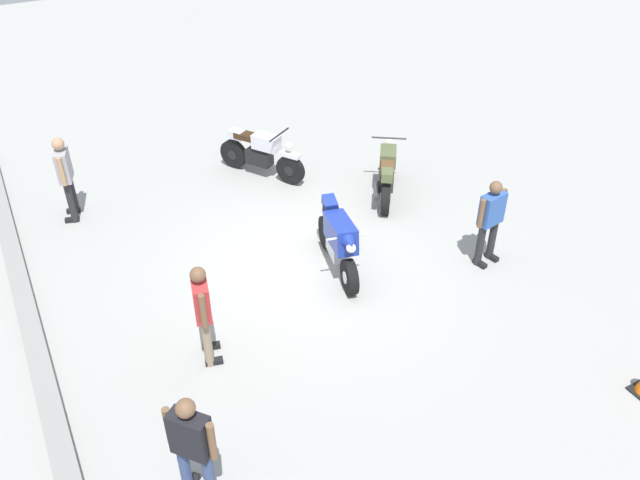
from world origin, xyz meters
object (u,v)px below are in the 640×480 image
person_in_black_shirt (192,444)px  person_in_gray_shirt (65,173)px  person_in_red_shirt (203,309)px  motorcycle_silver_cruiser (261,153)px  person_in_blue_shirt (491,218)px  motorcycle_olive_vintage (387,174)px  motorcycle_blue_sportbike (339,240)px

person_in_black_shirt → person_in_gray_shirt: bearing=51.3°
person_in_red_shirt → person_in_black_shirt: size_ratio=1.00×
motorcycle_silver_cruiser → person_in_blue_shirt: size_ratio=1.14×
person_in_blue_shirt → person_in_black_shirt: size_ratio=0.98×
motorcycle_olive_vintage → person_in_red_shirt: (-2.64, 4.79, 0.45)m
motorcycle_blue_sportbike → person_in_blue_shirt: (-1.03, -2.36, 0.31)m
motorcycle_silver_cruiser → person_in_blue_shirt: 5.19m
motorcycle_silver_cruiser → person_in_black_shirt: 7.73m
motorcycle_silver_cruiser → motorcycle_olive_vintage: motorcycle_silver_cruiser is taller
motorcycle_blue_sportbike → person_in_blue_shirt: 2.60m
person_in_blue_shirt → person_in_gray_shirt: bearing=-138.3°
motorcycle_olive_vintage → motorcycle_silver_cruiser: bearing=78.0°
motorcycle_blue_sportbike → person_in_gray_shirt: size_ratio=1.15×
person_in_gray_shirt → person_in_black_shirt: (-6.91, -0.10, -0.03)m
motorcycle_olive_vintage → motorcycle_blue_sportbike: 2.65m
person_in_blue_shirt → motorcycle_olive_vintage: bearing=177.0°
person_in_black_shirt → motorcycle_olive_vintage: bearing=0.5°
motorcycle_olive_vintage → person_in_red_shirt: size_ratio=1.04×
motorcycle_silver_cruiser → person_in_red_shirt: size_ratio=1.11×
motorcycle_silver_cruiser → person_in_gray_shirt: (0.18, 3.87, 0.44)m
motorcycle_olive_vintage → person_in_black_shirt: person_in_black_shirt is taller
motorcycle_olive_vintage → person_in_red_shirt: 5.49m
motorcycle_blue_sportbike → person_in_blue_shirt: bearing=80.2°
person_in_blue_shirt → person_in_black_shirt: person_in_black_shirt is taller
person_in_red_shirt → person_in_gray_shirt: bearing=115.2°
motorcycle_silver_cruiser → person_in_black_shirt: bearing=-61.7°
person_in_blue_shirt → motorcycle_silver_cruiser: bearing=-164.4°
person_in_blue_shirt → person_in_black_shirt: 6.32m
motorcycle_olive_vintage → person_in_blue_shirt: 2.75m
motorcycle_olive_vintage → person_in_black_shirt: (-4.75, 5.67, 0.44)m
motorcycle_blue_sportbike → person_in_red_shirt: 2.93m
motorcycle_olive_vintage → person_in_black_shirt: 7.41m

